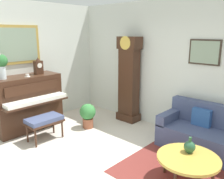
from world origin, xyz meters
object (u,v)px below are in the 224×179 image
Objects in this scene: teacup at (27,76)px; green_jug at (190,147)px; grandfather_clock at (129,82)px; coffee_table at (188,159)px; couch at (215,137)px; piano_bench at (44,121)px; flower_vase at (1,64)px; piano at (28,102)px; potted_plant at (88,114)px; mantel_clock at (38,67)px.

teacup reaches higher than green_jug.
grandfather_clock is 2.31× the size of coffee_table.
grandfather_clock is at bearing 174.13° from couch.
grandfather_clock is (0.53, 1.99, 0.56)m from piano_bench.
coffee_table is 1.52× the size of flower_vase.
grandfather_clock is (1.31, 1.92, 0.36)m from piano.
green_jug is at bearing -4.90° from potted_plant.
coffee_table is 0.19m from green_jug.
green_jug is (-0.01, -0.99, 0.18)m from couch.
coffee_table is at bearing -31.60° from grandfather_clock.
mantel_clock is at bearing 152.97° from piano_bench.
piano is at bearing 174.98° from teacup.
piano_bench is 1.84× the size of mantel_clock.
potted_plant is (0.94, 0.60, -1.05)m from mantel_clock.
piano_bench is 1.01m from potted_plant.
green_jug is 0.43× the size of potted_plant.
mantel_clock is at bearing -129.43° from grandfather_clock.
green_jug is (3.33, 0.72, -0.73)m from teacup.
coffee_table is 7.59× the size of teacup.
green_jug is at bearing 6.33° from mantel_clock.
potted_plant is (-2.51, 0.21, -0.17)m from green_jug.
flower_vase reaches higher than coffee_table.
green_jug is (2.67, 0.78, 0.08)m from piano_bench.
mantel_clock is at bearing -176.00° from coffee_table.
piano_bench is 1.25× the size of potted_plant.
piano is 1.64× the size of coffee_table.
potted_plant is (0.82, 0.93, -0.90)m from teacup.
teacup is (-0.66, 0.06, 0.82)m from piano_bench.
teacup is at bearing -5.02° from piano.
grandfather_clock is 3.50× the size of flower_vase.
coffee_table is 1.57× the size of potted_plant.
piano is 2.35m from grandfather_clock.
potted_plant is at bearing 172.15° from coffee_table.
grandfather_clock is 5.34× the size of mantel_clock.
potted_plant is (-0.37, -1.00, -0.64)m from grandfather_clock.
green_jug is at bearing 18.94° from flower_vase.
flower_vase is at bearing -161.06° from green_jug.
grandfather_clock reaches higher than potted_plant.
mantel_clock is at bearing 89.63° from piano.
grandfather_clock is 2.50m from green_jug.
piano reaches higher than potted_plant.
piano is 0.71× the size of grandfather_clock.
mantel_clock reaches higher than green_jug.
green_jug is (3.45, 1.18, -1.02)m from flower_vase.
couch is (2.68, 1.77, -0.09)m from piano_bench.
grandfather_clock is 17.50× the size of teacup.
flower_vase is at bearing -147.88° from couch.
piano is 3.53m from green_jug.
coffee_table is at bearing 9.73° from teacup.
mantel_clock is (-0.78, 0.40, 0.96)m from piano_bench.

